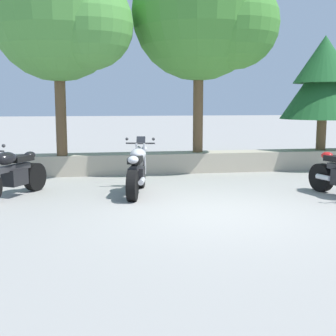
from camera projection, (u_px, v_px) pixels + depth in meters
name	position (u px, v px, depth m)	size (l,w,h in m)	color
ground_plane	(218.00, 213.00, 7.94)	(120.00, 120.00, 0.00)	gray
stone_wall	(171.00, 162.00, 12.58)	(36.00, 0.80, 0.55)	#A89E89
motorcycle_black_near_left	(12.00, 174.00, 9.19)	(1.19, 1.87, 1.18)	black
motorcycle_silver_centre	(137.00, 171.00, 9.56)	(0.80, 2.04, 1.18)	black
leafy_tree_far_left	(64.00, 16.00, 11.24)	(3.59, 3.42, 5.34)	brown
leafy_tree_mid_left	(206.00, 15.00, 12.06)	(3.86, 3.67, 5.66)	brown
pine_tree_mid_right	(324.00, 79.00, 13.04)	(2.45, 2.45, 3.32)	brown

